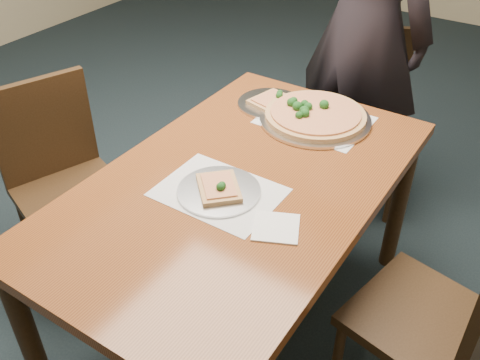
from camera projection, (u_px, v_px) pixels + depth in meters
The scene contains 12 objects.
ground at pixel (190, 247), 2.65m from camera, with size 8.00×8.00×0.00m, color black.
dining_table at pixel (240, 201), 1.90m from camera, with size 0.90×1.50×0.75m.
chair_far at pixel (363, 108), 2.75m from camera, with size 0.55×0.55×0.91m.
chair_left at pixel (62, 174), 2.27m from camera, with size 0.54×0.54×0.91m.
chair_right at pixel (450, 320), 1.65m from camera, with size 0.50×0.50×0.91m.
diner at pixel (364, 25), 2.50m from camera, with size 0.69×0.46×1.90m, color black.
placemat_main at pixel (315, 120), 2.17m from camera, with size 0.42×0.32×0.00m, color white.
placemat_near at pixel (219, 192), 1.78m from camera, with size 0.40×0.30×0.00m, color white.
pizza_pan at pixel (315, 115), 2.16m from camera, with size 0.45×0.45×0.07m.
slice_plate_near at pixel (219, 189), 1.78m from camera, with size 0.28×0.28×0.06m.
slice_plate_far at pixel (271, 102), 2.28m from camera, with size 0.28×0.28×0.06m.
napkin at pixel (276, 227), 1.64m from camera, with size 0.14×0.14×0.01m, color white.
Camera 1 is at (1.27, -1.49, 1.84)m, focal length 40.00 mm.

